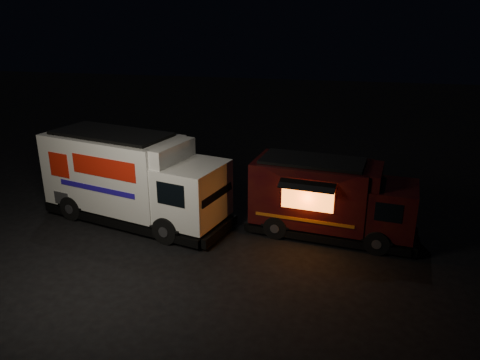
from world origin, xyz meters
TOP-DOWN VIEW (x-y plane):
  - ground at (0.00, 0.00)m, footprint 80.00×80.00m
  - white_truck at (-1.61, 1.20)m, footprint 7.51×4.14m
  - red_truck at (5.40, 1.48)m, footprint 5.90×2.82m

SIDE VIEW (x-z plane):
  - ground at x=0.00m, z-range 0.00..0.00m
  - red_truck at x=5.40m, z-range 0.00..2.64m
  - white_truck at x=-1.61m, z-range 0.00..3.23m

